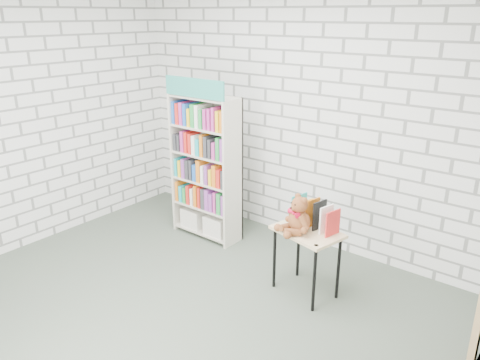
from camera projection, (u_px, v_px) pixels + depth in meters
The scene contains 6 objects.
ground at pixel (173, 313), 4.13m from camera, with size 4.50×4.50×0.00m, color #465144.
room_shell at pixel (161, 113), 3.53m from camera, with size 4.52×4.02×2.81m.
bookshelf at pixel (206, 167), 5.32m from camera, with size 0.83×0.32×1.86m.
display_table at pixel (307, 239), 4.26m from camera, with size 0.67×0.53×0.64m.
table_books at pixel (316, 215), 4.24m from camera, with size 0.45×0.27×0.25m.
teddy_bear at pixel (297, 218), 4.16m from camera, with size 0.33×0.31×0.35m.
Camera 1 is at (2.64, -2.36, 2.50)m, focal length 35.00 mm.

